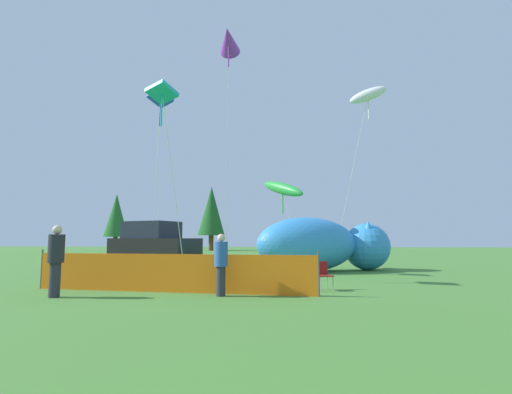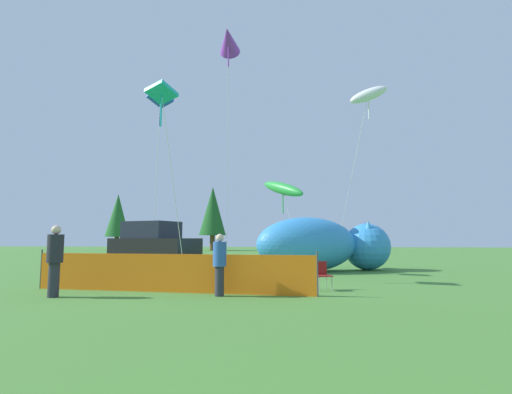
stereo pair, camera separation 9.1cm
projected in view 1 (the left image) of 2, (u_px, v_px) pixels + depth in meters
ground_plane at (239, 283)px, 13.81m from camera, size 120.00×120.00×0.00m
parked_car at (154, 248)px, 18.04m from camera, size 4.35×3.09×2.31m
folding_chair at (323, 273)px, 12.05m from camera, size 0.60×0.60×0.85m
inflatable_cat at (322, 246)px, 18.94m from camera, size 6.90×4.69×2.54m
safety_fence at (170, 273)px, 11.53m from camera, size 8.53×0.96×1.20m
spectator_in_grey_shirt at (221, 262)px, 10.81m from camera, size 0.36×0.36×1.67m
spectator_in_green_shirt at (56, 258)px, 10.60m from camera, size 0.41×0.41×1.90m
kite_purple_delta at (229, 41)px, 18.91m from camera, size 1.03×3.19×11.62m
kite_teal_diamond at (162, 96)px, 14.96m from camera, size 1.21×2.88×7.30m
kite_green_fish at (283, 189)px, 20.67m from camera, size 2.51×2.79×4.88m
kite_white_ghost at (368, 96)px, 20.79m from camera, size 2.85×2.85×9.62m
kite_blue_box at (160, 101)px, 18.38m from camera, size 1.25×1.21×8.32m
horizon_tree_east at (211, 211)px, 51.76m from camera, size 3.47×3.47×8.28m
horizon_tree_west at (116, 215)px, 53.10m from camera, size 3.14×3.14×7.49m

